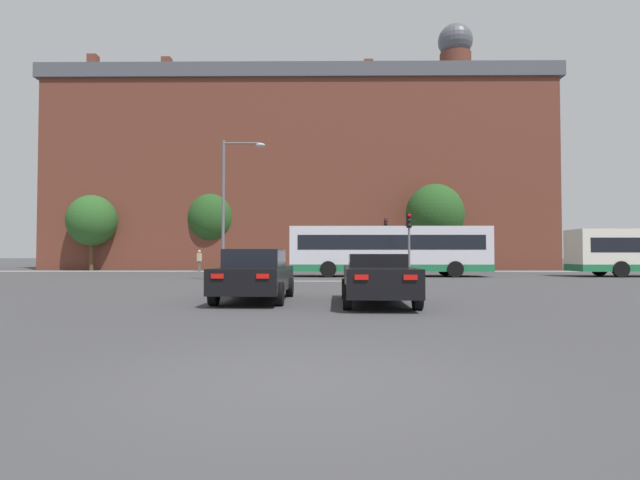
# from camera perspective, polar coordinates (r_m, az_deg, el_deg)

# --- Properties ---
(ground_plane) EXTENTS (400.00, 400.00, 0.00)m
(ground_plane) POSITION_cam_1_polar(r_m,az_deg,el_deg) (5.61, -2.87, -15.90)
(ground_plane) COLOR #3D3D3F
(stop_line_strip) EXTENTS (7.53, 0.30, 0.01)m
(stop_line_strip) POSITION_cam_1_polar(r_m,az_deg,el_deg) (26.18, -0.15, -4.72)
(stop_line_strip) COLOR silver
(stop_line_strip) RESTS_ON ground_plane
(far_pavement) EXTENTS (68.36, 2.50, 0.01)m
(far_pavement) POSITION_cam_1_polar(r_m,az_deg,el_deg) (41.70, 0.12, -3.60)
(far_pavement) COLOR gray
(far_pavement) RESTS_ON ground_plane
(brick_civic_building) EXTENTS (48.52, 12.45, 25.22)m
(brick_civic_building) POSITION_cam_1_polar(r_m,az_deg,el_deg) (51.68, -2.05, 7.48)
(brick_civic_building) COLOR brown
(brick_civic_building) RESTS_ON ground_plane
(car_saloon_left) EXTENTS (2.08, 4.85, 1.54)m
(car_saloon_left) POSITION_cam_1_polar(r_m,az_deg,el_deg) (15.10, -7.39, -3.94)
(car_saloon_left) COLOR black
(car_saloon_left) RESTS_ON ground_plane
(car_roadster_right) EXTENTS (2.06, 4.95, 1.40)m
(car_roadster_right) POSITION_cam_1_polar(r_m,az_deg,el_deg) (14.10, 6.57, -4.36)
(car_roadster_right) COLOR black
(car_roadster_right) RESTS_ON ground_plane
(bus_crossing_lead) EXTENTS (12.51, 2.77, 3.15)m
(bus_crossing_lead) POSITION_cam_1_polar(r_m,az_deg,el_deg) (31.99, 7.88, -1.12)
(bus_crossing_lead) COLOR silver
(bus_crossing_lead) RESTS_ON ground_plane
(traffic_light_far_right) EXTENTS (0.26, 0.31, 4.39)m
(traffic_light_far_right) POSITION_cam_1_polar(r_m,az_deg,el_deg) (41.66, 7.52, 0.46)
(traffic_light_far_right) COLOR slate
(traffic_light_far_right) RESTS_ON ground_plane
(traffic_light_near_right) EXTENTS (0.26, 0.31, 3.63)m
(traffic_light_near_right) POSITION_cam_1_polar(r_m,az_deg,el_deg) (27.11, 10.15, 0.62)
(traffic_light_near_right) COLOR slate
(traffic_light_near_right) RESTS_ON ground_plane
(street_lamp_junction) EXTENTS (2.29, 0.36, 7.44)m
(street_lamp_junction) POSITION_cam_1_polar(r_m,az_deg,el_deg) (26.83, -10.19, 5.10)
(street_lamp_junction) COLOR slate
(street_lamp_junction) RESTS_ON ground_plane
(pedestrian_waiting) EXTENTS (0.33, 0.45, 1.79)m
(pedestrian_waiting) POSITION_cam_1_polar(r_m,az_deg,el_deg) (42.24, -13.63, -2.10)
(pedestrian_waiting) COLOR brown
(pedestrian_waiting) RESTS_ON ground_plane
(pedestrian_walking_east) EXTENTS (0.44, 0.32, 1.84)m
(pedestrian_walking_east) POSITION_cam_1_polar(r_m,az_deg,el_deg) (42.93, -10.50, -2.06)
(pedestrian_walking_east) COLOR brown
(pedestrian_walking_east) RESTS_ON ground_plane
(tree_by_building) EXTENTS (4.92, 4.92, 7.42)m
(tree_by_building) POSITION_cam_1_polar(r_m,az_deg,el_deg) (43.54, 13.00, 2.88)
(tree_by_building) COLOR #4C3823
(tree_by_building) RESTS_ON ground_plane
(tree_kerbside) EXTENTS (4.88, 4.88, 7.38)m
(tree_kerbside) POSITION_cam_1_polar(r_m,az_deg,el_deg) (47.63, -12.11, 2.45)
(tree_kerbside) COLOR #4C3823
(tree_kerbside) RESTS_ON ground_plane
(tree_distant) EXTENTS (4.32, 4.32, 6.73)m
(tree_distant) POSITION_cam_1_polar(r_m,az_deg,el_deg) (48.97, -24.62, 2.04)
(tree_distant) COLOR #4C3823
(tree_distant) RESTS_ON ground_plane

